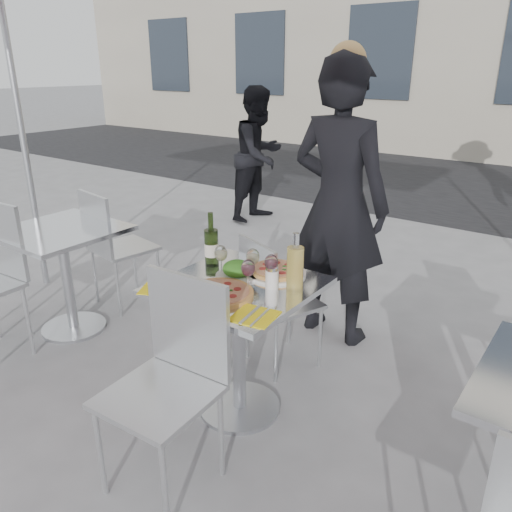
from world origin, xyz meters
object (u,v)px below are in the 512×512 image
Objects in this scene: salad_plate at (237,270)px; napkin_right at (255,316)px; side_table_left at (64,258)px; wineglass_white_a at (221,254)px; chair_far at (272,294)px; pizza_far at (276,271)px; pizza_near at (218,293)px; pedestrian_a at (259,155)px; napkin_left at (161,288)px; chair_near at (173,367)px; sugar_shaker at (272,277)px; main_table at (239,321)px; wineglass_red_a at (248,269)px; side_chair_lfar at (112,240)px; woman_diner at (339,205)px; wineglass_red_b at (271,264)px; carafe at (295,268)px; wine_bottle at (211,245)px; wineglass_white_b at (253,258)px.

salad_plate is 1.06× the size of napkin_right.
side_table_left is 1.39m from wineglass_white_a.
pizza_far is (0.19, -0.23, 0.27)m from chair_far.
pizza_near is 0.38m from pizza_far.
napkin_left is at bearing -149.44° from pedestrian_a.
sugar_shaker is (0.11, 0.57, 0.25)m from chair_near.
chair_near is (0.05, -0.51, 0.02)m from main_table.
chair_near reaches higher than wineglass_red_a.
wineglass_white_a reaches higher than chair_far.
side_chair_lfar is 1.71m from woman_diner.
chair_near is at bearing -98.61° from wineglass_red_b.
carafe is (0.33, 0.03, 0.08)m from salad_plate.
sugar_shaker reaches higher than napkin_right.
side_table_left is 1.28m from napkin_left.
wine_bottle is at bearing 151.98° from wineglass_white_a.
pedestrian_a is 3.77m from pizza_near.
sugar_shaker is at bearing 101.46° from woman_diner.
pizza_far is 0.48m from napkin_right.
chair_near is 0.41m from pizza_near.
pizza_near is 0.27m from napkin_right.
pizza_far is at bearing 26.35° from napkin_left.
salad_plate is (1.44, 0.07, 0.25)m from side_table_left.
wineglass_red_b reaches higher than pizza_near.
woman_diner is at bearing -131.66° from pedestrian_a.
chair_near is at bearing -87.15° from wineglass_white_b.
wineglass_red_a is at bearing -128.22° from sugar_shaker.
salad_plate is 2.06× the size of sugar_shaker.
carafe is (2.32, -2.91, 0.09)m from pedestrian_a.
side_table_left is at bearing -177.35° from salad_plate.
wineglass_white_b is (0.16, 0.06, 0.00)m from wineglass_white_a.
chair_near reaches higher than salad_plate.
pedestrian_a reaches higher than pizza_near.
woman_diner reaches higher than side_chair_lfar.
pedestrian_a is 3.51m from pizza_far.
carafe is at bearing 3.08° from side_table_left.
side_chair_lfar is 1.94m from napkin_right.
woman_diner is at bearing 51.23° from napkin_left.
woman_diner reaches higher than wineglass_white_a.
woman_diner is 17.24× the size of sugar_shaker.
woman_diner is 6.25× the size of wine_bottle.
napkin_right is (0.13, -0.32, -0.11)m from wineglass_red_b.
side_table_left is at bearing 140.75° from napkin_left.
wine_bottle reaches higher than napkin_right.
wine_bottle is 1.22× the size of napkin_left.
salad_plate is at bearing 88.91° from woman_diner.
side_table_left is at bearing -172.27° from pizza_far.
wineglass_white_a is (-0.41, -0.05, -0.01)m from carafe.
wineglass_white_b reaches higher than chair_far.
pizza_far is 1.95× the size of wineglass_white_b.
wine_bottle is at bearing 178.78° from wineglass_white_b.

